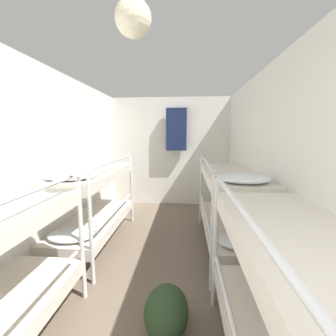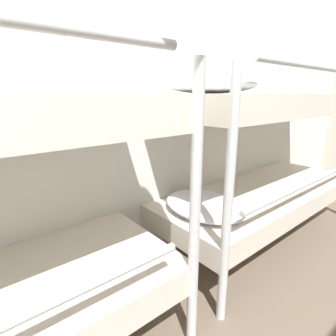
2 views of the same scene
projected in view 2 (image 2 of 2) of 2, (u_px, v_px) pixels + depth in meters
wall_left at (160, 76)px, 1.62m from camera, size 0.06×5.54×2.39m
bunk_stack_left_far at (263, 152)px, 1.88m from camera, size 0.69×1.81×1.24m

